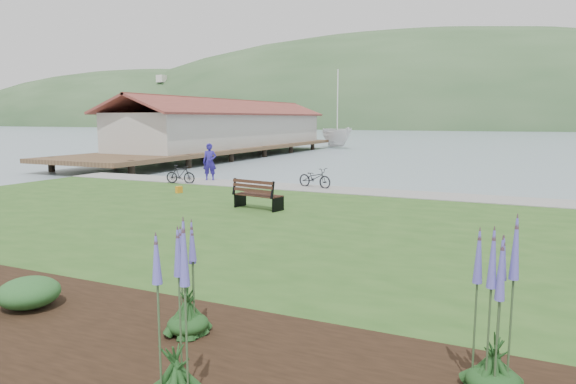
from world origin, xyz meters
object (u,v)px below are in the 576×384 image
park_bench (256,194)px  bicycle_a (315,178)px  sailboat (337,148)px  person (210,159)px

park_bench → bicycle_a: 6.17m
bicycle_a → sailboat: bearing=33.2°
person → park_bench: bearing=-67.9°
bicycle_a → park_bench: bearing=-162.5°
person → sailboat: 37.68m
person → bicycle_a: (5.99, -0.30, -0.66)m
park_bench → person: (-6.23, 6.47, 0.58)m
park_bench → sailboat: (-12.40, 43.61, -0.95)m
person → sailboat: bearing=77.6°
park_bench → person: size_ratio=0.83×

